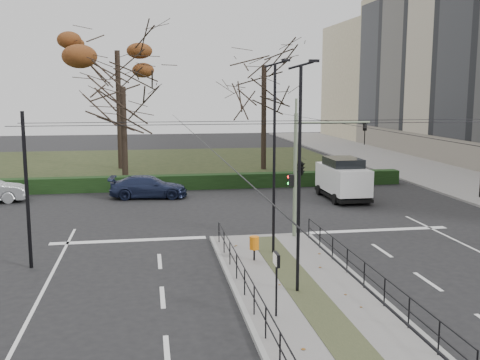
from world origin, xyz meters
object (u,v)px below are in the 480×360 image
at_px(parked_car_third, 148,187).
at_px(rust_tree, 117,51).
at_px(streetlamp_median_near, 300,177).
at_px(bare_tree_center, 264,73).
at_px(litter_bin, 254,243).
at_px(info_panel, 276,267).
at_px(streetlamp_median_far, 275,157).
at_px(white_van, 343,178).
at_px(traffic_light, 302,165).
at_px(bare_tree_near, 123,94).

height_order(parked_car_third, rust_tree, rust_tree).
distance_m(streetlamp_median_near, bare_tree_center, 30.33).
height_order(litter_bin, info_panel, info_panel).
xyz_separation_m(streetlamp_median_far, white_van, (7.02, 11.41, -2.77)).
distance_m(streetlamp_median_far, white_van, 13.68).
relative_size(parked_car_third, bare_tree_center, 0.42).
distance_m(traffic_light, bare_tree_near, 19.15).
bearing_deg(streetlamp_median_near, rust_tree, 102.58).
xyz_separation_m(parked_car_third, rust_tree, (-2.32, 13.66, 9.38)).
bearing_deg(traffic_light, streetlamp_median_near, -106.41).
bearing_deg(streetlamp_median_far, parked_car_third, 109.97).
bearing_deg(bare_tree_center, parked_car_third, -131.04).
relative_size(streetlamp_median_far, bare_tree_center, 0.67).
height_order(streetlamp_median_near, white_van, streetlamp_median_near).
relative_size(info_panel, streetlamp_median_near, 0.26).
height_order(litter_bin, streetlamp_median_far, streetlamp_median_far).
bearing_deg(litter_bin, white_van, 56.90).
bearing_deg(bare_tree_center, litter_bin, -102.55).
relative_size(streetlamp_median_far, rust_tree, 0.60).
bearing_deg(bare_tree_near, streetlamp_median_near, -74.85).
relative_size(rust_tree, bare_tree_near, 1.43).
xyz_separation_m(info_panel, streetlamp_median_far, (1.39, 6.42, 2.46)).
relative_size(traffic_light, parked_car_third, 1.15).
bearing_deg(traffic_light, bare_tree_center, 82.61).
bearing_deg(parked_car_third, bare_tree_center, -35.96).
distance_m(white_van, bare_tree_near, 16.67).
bearing_deg(rust_tree, parked_car_third, -80.37).
height_order(info_panel, streetlamp_median_near, streetlamp_median_near).
xyz_separation_m(rust_tree, bare_tree_near, (0.68, -8.11, -3.55)).
bearing_deg(white_van, traffic_light, -120.11).
distance_m(rust_tree, bare_tree_near, 8.88).
distance_m(white_van, bare_tree_center, 15.50).
relative_size(streetlamp_median_far, white_van, 1.57).
distance_m(streetlamp_median_near, rust_tree, 33.34).
bearing_deg(parked_car_third, bare_tree_near, 21.54).
height_order(rust_tree, bare_tree_near, rust_tree).
bearing_deg(bare_tree_near, bare_tree_center, 26.56).
xyz_separation_m(streetlamp_median_near, white_van, (7.22, 15.91, -2.64)).
height_order(traffic_light, white_van, traffic_light).
xyz_separation_m(litter_bin, white_van, (8.00, 12.28, 0.52)).
height_order(streetlamp_median_near, streetlamp_median_far, streetlamp_median_far).
xyz_separation_m(traffic_light, parked_car_third, (-6.89, 11.30, -2.70)).
distance_m(traffic_light, parked_car_third, 13.51).
bearing_deg(bare_tree_near, streetlamp_median_far, -71.02).
height_order(traffic_light, parked_car_third, traffic_light).
distance_m(streetlamp_median_far, bare_tree_near, 20.64).
bearing_deg(white_van, rust_tree, 131.77).
relative_size(litter_bin, info_panel, 0.50).
height_order(info_panel, streetlamp_median_far, streetlamp_median_far).
height_order(streetlamp_median_near, bare_tree_near, bare_tree_near).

